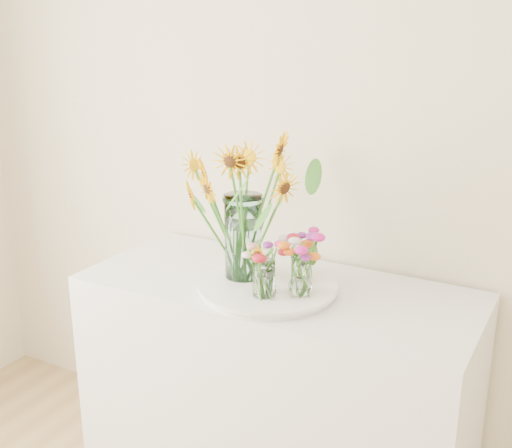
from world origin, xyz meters
name	(u,v)px	position (x,y,z in m)	size (l,w,h in m)	color
counter	(276,397)	(-0.26, 1.93, 0.45)	(1.40, 0.60, 0.90)	white
tray	(268,289)	(-0.26, 1.86, 0.91)	(0.45, 0.45, 0.03)	white
mason_jar	(243,237)	(-0.37, 1.88, 1.08)	(0.13, 0.13, 0.30)	#B8E7E9
sunflower_bouquet	(243,204)	(-0.37, 1.88, 1.19)	(0.68, 0.68, 0.54)	#FDB605
small_vase_a	(264,279)	(-0.23, 1.77, 0.99)	(0.07, 0.07, 0.13)	white
wildflower_posy_a	(264,266)	(-0.23, 1.77, 1.03)	(0.21, 0.21, 0.22)	orange
small_vase_b	(300,279)	(-0.13, 1.83, 0.98)	(0.08, 0.08, 0.11)	white
wildflower_posy_b	(301,267)	(-0.13, 1.83, 1.03)	(0.19, 0.19, 0.20)	orange
small_vase_c	(301,266)	(-0.18, 1.95, 0.98)	(0.06, 0.06, 0.11)	white
wildflower_posy_c	(302,254)	(-0.18, 1.95, 1.02)	(0.18, 0.18, 0.20)	orange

